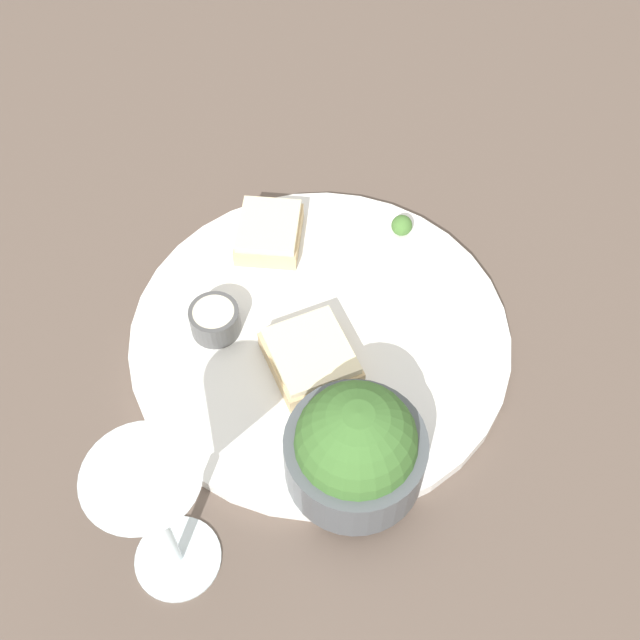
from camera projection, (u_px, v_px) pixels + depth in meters
The scene contains 8 objects.
ground_plane at pixel (320, 341), 0.74m from camera, with size 4.00×4.00×0.00m, color brown.
dinner_plate at pixel (320, 337), 0.73m from camera, with size 0.35×0.35×0.01m.
salad_bowl at pixel (355, 448), 0.62m from camera, with size 0.11×0.11×0.10m.
sauce_ramekin at pixel (215, 319), 0.72m from camera, with size 0.05×0.05×0.03m.
cheese_toast_near at pixel (306, 356), 0.70m from camera, with size 0.10×0.10×0.03m.
cheese_toast_far at pixel (269, 232), 0.78m from camera, with size 0.08×0.07×0.03m.
wine_glass at pixel (152, 502), 0.53m from camera, with size 0.08×0.08×0.16m.
garnish at pixel (402, 225), 0.79m from camera, with size 0.02×0.02×0.02m.
Camera 1 is at (0.39, 0.09, 0.62)m, focal length 45.00 mm.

